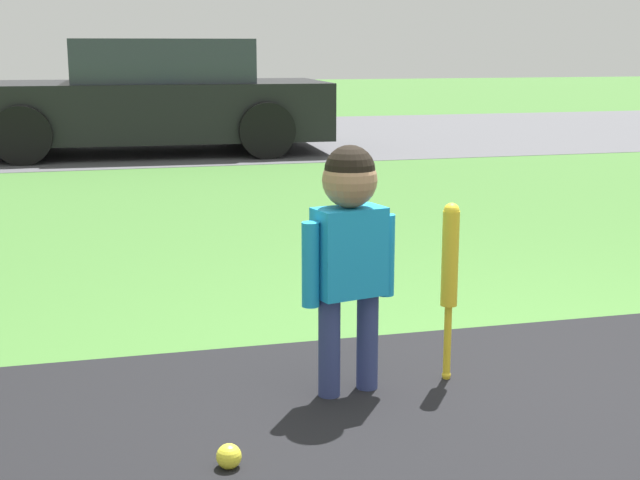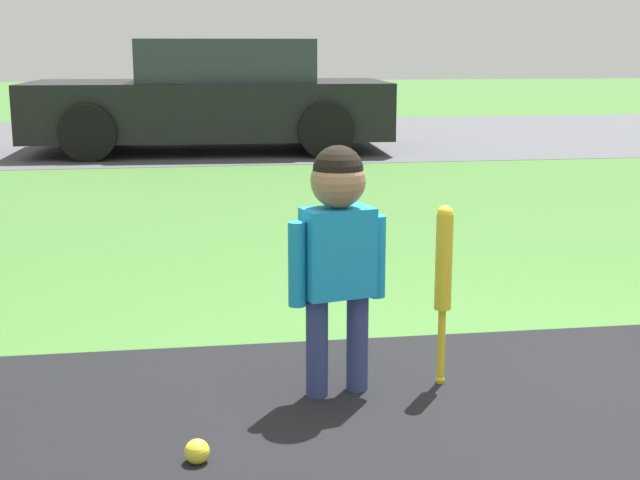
% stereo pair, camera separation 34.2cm
% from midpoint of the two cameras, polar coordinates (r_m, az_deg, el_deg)
% --- Properties ---
extents(ground_plane, '(60.00, 60.00, 0.00)m').
position_cam_midpoint_polar(ground_plane, '(3.02, 16.76, -11.85)').
color(ground_plane, '#3D6B2D').
extents(street_strip, '(40.00, 6.00, 0.01)m').
position_cam_midpoint_polar(street_strip, '(12.24, -2.92, 6.64)').
color(street_strip, '#4C4C51').
rests_on(street_strip, ground).
extents(child, '(0.35, 0.19, 0.88)m').
position_cam_midpoint_polar(child, '(3.04, 4.36, 0.24)').
color(child, navy).
rests_on(child, ground).
extents(baseball_bat, '(0.06, 0.06, 0.66)m').
position_cam_midpoint_polar(baseball_bat, '(3.21, 10.95, -1.92)').
color(baseball_bat, yellow).
rests_on(baseball_bat, ground).
extents(sports_ball, '(0.08, 0.08, 0.08)m').
position_cam_midpoint_polar(sports_ball, '(2.70, -4.20, -13.43)').
color(sports_ball, yellow).
rests_on(sports_ball, ground).
extents(parked_car, '(4.19, 2.13, 1.29)m').
position_cam_midpoint_polar(parked_car, '(10.59, -5.95, 9.00)').
color(parked_car, black).
rests_on(parked_car, ground).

